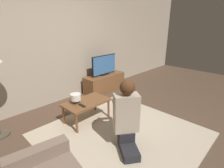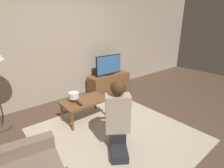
% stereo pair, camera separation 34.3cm
% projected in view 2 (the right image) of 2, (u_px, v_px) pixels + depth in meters
% --- Properties ---
extents(ground_plane, '(10.00, 10.00, 0.00)m').
position_uv_depth(ground_plane, '(116.00, 135.00, 2.82)').
color(ground_plane, brown).
extents(wall_back, '(10.00, 0.06, 2.60)m').
position_uv_depth(wall_back, '(58.00, 43.00, 3.78)').
color(wall_back, tan).
rests_on(wall_back, ground_plane).
extents(rug, '(2.25, 2.28, 0.02)m').
position_uv_depth(rug, '(116.00, 135.00, 2.82)').
color(rug, '#BCAD93').
rests_on(rug, ground_plane).
extents(tv_stand, '(1.12, 0.40, 0.44)m').
position_uv_depth(tv_stand, '(109.00, 83.00, 4.60)').
color(tv_stand, brown).
rests_on(tv_stand, ground_plane).
extents(tv, '(0.78, 0.08, 0.51)m').
position_uv_depth(tv, '(109.00, 65.00, 4.44)').
color(tv, black).
rests_on(tv, tv_stand).
extents(coffee_table, '(0.80, 0.47, 0.39)m').
position_uv_depth(coffee_table, '(85.00, 102.00, 3.17)').
color(coffee_table, brown).
rests_on(coffee_table, ground_plane).
extents(person_kneeling, '(0.66, 0.78, 1.01)m').
position_uv_depth(person_kneeling, '(118.00, 115.00, 2.39)').
color(person_kneeling, '#232328').
rests_on(person_kneeling, rug).
extents(table_lamp, '(0.18, 0.18, 0.17)m').
position_uv_depth(table_lamp, '(74.00, 96.00, 3.07)').
color(table_lamp, '#4C3823').
rests_on(table_lamp, coffee_table).
extents(remote, '(0.04, 0.15, 0.02)m').
position_uv_depth(remote, '(79.00, 104.00, 2.98)').
color(remote, black).
rests_on(remote, coffee_table).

